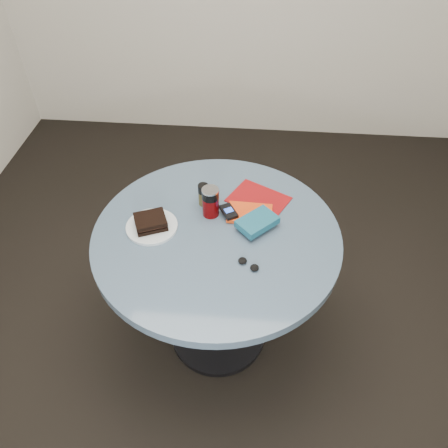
# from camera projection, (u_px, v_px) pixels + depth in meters

# --- Properties ---
(ground) EXTENTS (4.00, 4.00, 0.00)m
(ground) POSITION_uv_depth(u_px,v_px,m) (218.00, 334.00, 2.27)
(ground) COLOR black
(ground) RESTS_ON ground
(table) EXTENTS (1.00, 1.00, 0.75)m
(table) POSITION_uv_depth(u_px,v_px,m) (217.00, 259.00, 1.87)
(table) COLOR black
(table) RESTS_ON ground
(plate) EXTENTS (0.26, 0.26, 0.01)m
(plate) POSITION_uv_depth(u_px,v_px,m) (152.00, 227.00, 1.77)
(plate) COLOR silver
(plate) RESTS_ON table
(sandwich) EXTENTS (0.15, 0.14, 0.04)m
(sandwich) POSITION_uv_depth(u_px,v_px,m) (151.00, 222.00, 1.75)
(sandwich) COLOR black
(sandwich) RESTS_ON plate
(soda_can) EXTENTS (0.08, 0.08, 0.13)m
(soda_can) POSITION_uv_depth(u_px,v_px,m) (211.00, 202.00, 1.78)
(soda_can) COLOR #5A0405
(soda_can) RESTS_ON table
(pepper_grinder) EXTENTS (0.06, 0.06, 0.10)m
(pepper_grinder) POSITION_uv_depth(u_px,v_px,m) (203.00, 194.00, 1.84)
(pepper_grinder) COLOR #423C1C
(pepper_grinder) RESTS_ON table
(magazine) EXTENTS (0.30, 0.27, 0.00)m
(magazine) POSITION_uv_depth(u_px,v_px,m) (258.00, 199.00, 1.89)
(magazine) COLOR maroon
(magazine) RESTS_ON table
(red_book) EXTENTS (0.19, 0.13, 0.02)m
(red_book) POSITION_uv_depth(u_px,v_px,m) (250.00, 213.00, 1.81)
(red_book) COLOR red
(red_book) RESTS_ON magazine
(novel) EXTENTS (0.18, 0.18, 0.03)m
(novel) POSITION_uv_depth(u_px,v_px,m) (257.00, 222.00, 1.74)
(novel) COLOR #155068
(novel) RESTS_ON red_book
(mp3_player) EXTENTS (0.09, 0.10, 0.02)m
(mp3_player) POSITION_uv_depth(u_px,v_px,m) (229.00, 212.00, 1.80)
(mp3_player) COLOR black
(mp3_player) RESTS_ON red_book
(headphones) EXTENTS (0.09, 0.08, 0.02)m
(headphones) POSITION_uv_depth(u_px,v_px,m) (248.00, 264.00, 1.62)
(headphones) COLOR black
(headphones) RESTS_ON table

